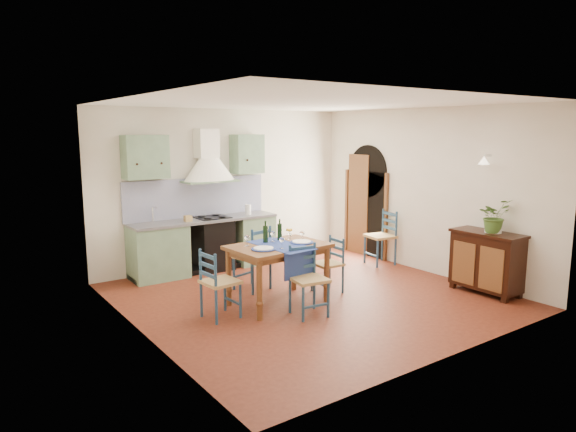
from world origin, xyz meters
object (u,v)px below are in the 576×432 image
object	(u,v)px
chair_near	(308,279)
potted_plant	(494,216)
sideboard	(486,260)
dining_table	(279,252)

from	to	relation	value
chair_near	potted_plant	bearing A→B (deg)	-17.74
chair_near	sideboard	distance (m)	2.86
dining_table	potted_plant	distance (m)	3.21
chair_near	sideboard	bearing A→B (deg)	-16.60
chair_near	sideboard	world-z (taller)	sideboard
dining_table	sideboard	distance (m)	3.14
dining_table	sideboard	bearing A→B (deg)	-26.62
chair_near	sideboard	xyz separation A→B (m)	(2.74, -0.82, 0.03)
chair_near	potted_plant	distance (m)	2.98
sideboard	dining_table	bearing A→B (deg)	153.38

